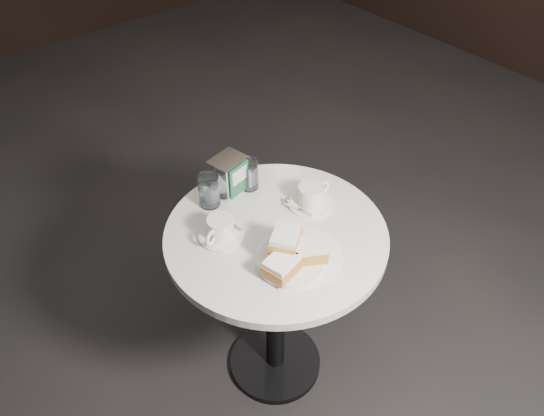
{
  "coord_description": "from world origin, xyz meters",
  "views": [
    {
      "loc": [
        -0.76,
        -0.91,
        1.9
      ],
      "look_at": [
        0.0,
        0.02,
        0.83
      ],
      "focal_mm": 35.0,
      "sensor_mm": 36.0,
      "label": 1
    }
  ],
  "objects_px": {
    "coffee_cup_left": "(221,230)",
    "coffee_cup_right": "(311,197)",
    "water_glass_left": "(209,191)",
    "water_glass_right": "(249,175)",
    "cafe_table": "(276,274)",
    "beignet_plate": "(291,255)",
    "napkin_dispenser": "(229,175)"
  },
  "relations": [
    {
      "from": "cafe_table",
      "to": "beignet_plate",
      "type": "bearing_deg",
      "value": -111.05
    },
    {
      "from": "beignet_plate",
      "to": "water_glass_left",
      "type": "xyz_separation_m",
      "value": [
        -0.03,
        0.37,
        0.02
      ]
    },
    {
      "from": "water_glass_left",
      "to": "coffee_cup_left",
      "type": "bearing_deg",
      "value": -112.27
    },
    {
      "from": "beignet_plate",
      "to": "coffee_cup_left",
      "type": "xyz_separation_m",
      "value": [
        -0.1,
        0.22,
        -0.0
      ]
    },
    {
      "from": "coffee_cup_left",
      "to": "napkin_dispenser",
      "type": "relative_size",
      "value": 1.39
    },
    {
      "from": "coffee_cup_left",
      "to": "napkin_dispenser",
      "type": "bearing_deg",
      "value": 24.98
    },
    {
      "from": "cafe_table",
      "to": "water_glass_right",
      "type": "xyz_separation_m",
      "value": [
        0.07,
        0.23,
        0.25
      ]
    },
    {
      "from": "water_glass_right",
      "to": "beignet_plate",
      "type": "bearing_deg",
      "value": -108.4
    },
    {
      "from": "water_glass_left",
      "to": "water_glass_right",
      "type": "bearing_deg",
      "value": -4.06
    },
    {
      "from": "coffee_cup_left",
      "to": "water_glass_left",
      "type": "xyz_separation_m",
      "value": [
        0.06,
        0.15,
        0.02
      ]
    },
    {
      "from": "water_glass_left",
      "to": "cafe_table",
      "type": "bearing_deg",
      "value": -70.58
    },
    {
      "from": "beignet_plate",
      "to": "coffee_cup_left",
      "type": "distance_m",
      "value": 0.24
    },
    {
      "from": "cafe_table",
      "to": "water_glass_right",
      "type": "relative_size",
      "value": 7.06
    },
    {
      "from": "napkin_dispenser",
      "to": "water_glass_left",
      "type": "bearing_deg",
      "value": 176.39
    },
    {
      "from": "coffee_cup_left",
      "to": "coffee_cup_right",
      "type": "bearing_deg",
      "value": -33.34
    },
    {
      "from": "coffee_cup_right",
      "to": "beignet_plate",
      "type": "bearing_deg",
      "value": -145.72
    },
    {
      "from": "coffee_cup_left",
      "to": "water_glass_right",
      "type": "xyz_separation_m",
      "value": [
        0.22,
        0.14,
        0.02
      ]
    },
    {
      "from": "water_glass_left",
      "to": "water_glass_right",
      "type": "xyz_separation_m",
      "value": [
        0.15,
        -0.01,
        -0.0
      ]
    },
    {
      "from": "coffee_cup_right",
      "to": "water_glass_right",
      "type": "distance_m",
      "value": 0.23
    },
    {
      "from": "cafe_table",
      "to": "water_glass_left",
      "type": "xyz_separation_m",
      "value": [
        -0.08,
        0.24,
        0.25
      ]
    },
    {
      "from": "cafe_table",
      "to": "beignet_plate",
      "type": "relative_size",
      "value": 3.35
    },
    {
      "from": "water_glass_left",
      "to": "coffee_cup_right",
      "type": "bearing_deg",
      "value": -39.8
    },
    {
      "from": "cafe_table",
      "to": "napkin_dispenser",
      "type": "distance_m",
      "value": 0.37
    },
    {
      "from": "water_glass_right",
      "to": "napkin_dispenser",
      "type": "distance_m",
      "value": 0.07
    },
    {
      "from": "coffee_cup_left",
      "to": "water_glass_left",
      "type": "relative_size",
      "value": 1.62
    },
    {
      "from": "coffee_cup_right",
      "to": "water_glass_left",
      "type": "relative_size",
      "value": 1.4
    },
    {
      "from": "beignet_plate",
      "to": "cafe_table",
      "type": "bearing_deg",
      "value": 68.95
    },
    {
      "from": "coffee_cup_right",
      "to": "water_glass_left",
      "type": "bearing_deg",
      "value": 139.01
    },
    {
      "from": "water_glass_left",
      "to": "water_glass_right",
      "type": "distance_m",
      "value": 0.15
    },
    {
      "from": "coffee_cup_left",
      "to": "water_glass_left",
      "type": "distance_m",
      "value": 0.16
    },
    {
      "from": "water_glass_right",
      "to": "coffee_cup_left",
      "type": "bearing_deg",
      "value": -146.99
    },
    {
      "from": "coffee_cup_right",
      "to": "water_glass_right",
      "type": "bearing_deg",
      "value": 115.48
    }
  ]
}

